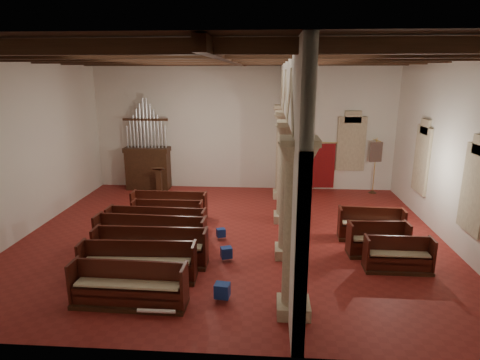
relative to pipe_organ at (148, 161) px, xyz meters
name	(u,v)px	position (x,y,z in m)	size (l,w,h in m)	color
floor	(232,235)	(4.50, -5.50, -1.37)	(14.00, 14.00, 0.00)	maroon
ceiling	(231,51)	(4.50, -5.50, 4.63)	(14.00, 14.00, 0.00)	black
wall_back	(243,126)	(4.50, 0.50, 1.63)	(14.00, 0.02, 6.00)	silver
wall_front	(202,209)	(4.50, -11.50, 1.63)	(14.00, 0.02, 6.00)	silver
wall_left	(23,146)	(-2.50, -5.50, 1.63)	(0.02, 12.00, 6.00)	silver
wall_right	(456,151)	(11.50, -5.50, 1.63)	(0.02, 12.00, 6.00)	silver
ceiling_beams	(231,57)	(4.50, -5.50, 4.45)	(13.80, 11.80, 0.30)	#3E2313
arcade	(289,132)	(6.30, -5.50, 2.19)	(0.90, 11.90, 6.00)	beige
window_right_a	(476,190)	(11.48, -7.00, 0.83)	(0.03, 1.00, 2.20)	#2F6A57
window_right_b	(423,160)	(11.48, -3.00, 0.83)	(0.03, 1.00, 2.20)	#2F6A57
window_back	(351,144)	(9.50, 0.48, 0.83)	(1.00, 0.03, 2.20)	#2F6A57
pipe_organ	(148,161)	(0.00, 0.00, 0.00)	(2.10, 0.85, 4.40)	#3E2313
lectern	(159,183)	(0.75, -0.92, -0.82)	(0.55, 0.55, 1.33)	#362311
dossal_curtain	(317,165)	(8.00, 0.42, -0.21)	(1.80, 0.07, 2.17)	maroon
processional_banner	(374,176)	(10.54, -0.01, -0.55)	(0.58, 0.74, 2.56)	#3E2313
hymnal_box_a	(222,290)	(4.62, -9.59, -1.09)	(0.35, 0.29, 0.35)	#152F96
hymnal_box_b	(226,252)	(4.50, -7.43, -1.11)	(0.32, 0.26, 0.32)	#151793
hymnal_box_c	(221,233)	(4.15, -5.88, -1.13)	(0.28, 0.22, 0.28)	navy
tube_heater_a	(156,311)	(3.21, -10.37, -1.21)	(0.09, 0.09, 0.87)	silver
tube_heater_b	(154,287)	(2.87, -9.33, -1.21)	(0.11, 0.11, 1.12)	white
nave_pew_0	(129,292)	(2.45, -9.93, -1.02)	(2.75, 0.78, 1.07)	#3E2313
nave_pew_1	(138,267)	(2.27, -8.70, -1.03)	(3.09, 0.82, 1.05)	#3E2313
nave_pew_2	(151,253)	(2.36, -7.82, -1.01)	(3.25, 0.76, 1.09)	#3E2313
nave_pew_3	(151,240)	(2.11, -6.98, -1.00)	(3.45, 0.91, 1.14)	#3E2313
nave_pew_4	(157,230)	(2.05, -6.07, -1.01)	(3.27, 0.84, 1.09)	#3E2313
nave_pew_5	(168,219)	(2.13, -4.90, -1.05)	(2.49, 0.65, 0.97)	#3E2313
nave_pew_6	(169,210)	(1.99, -4.09, -1.02)	(2.82, 0.75, 1.05)	#3E2313
aisle_pew_0	(398,260)	(9.32, -7.70, -1.04)	(1.84, 0.66, 0.97)	#3E2313
aisle_pew_1	(377,244)	(9.01, -6.73, -1.02)	(1.82, 0.79, 1.03)	#3E2313
aisle_pew_2	(370,229)	(9.10, -5.51, -1.01)	(2.13, 0.81, 1.06)	#3E2313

